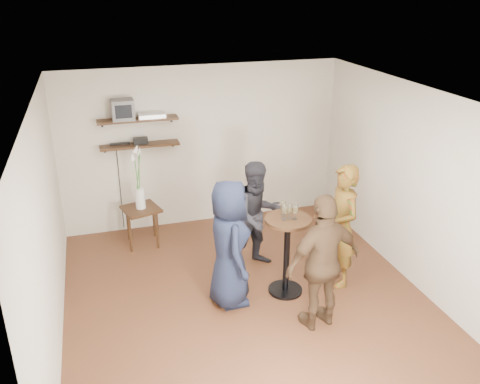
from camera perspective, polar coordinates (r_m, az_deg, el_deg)
The scene contains 18 objects.
room at distance 5.96m, azimuth 1.00°, elevation -1.88°, with size 4.58×5.08×2.68m.
shelf_upper at distance 7.81m, azimuth -11.41°, elevation 7.98°, with size 1.20×0.25×0.04m, color black.
shelf_lower at distance 7.92m, azimuth -11.19°, elevation 5.18°, with size 1.20×0.25×0.04m, color black.
crt_monitor at distance 7.75m, azimuth -13.03°, elevation 9.02°, with size 0.32×0.30×0.30m, color #59595B.
dvd_deck at distance 7.82m, azimuth -9.90°, elevation 8.47°, with size 0.40×0.24×0.06m, color silver.
radio at distance 7.90m, azimuth -11.11°, elevation 5.66°, with size 0.22×0.10×0.10m, color black.
power_strip at distance 7.94m, azimuth -13.35°, elevation 5.29°, with size 0.30×0.05×0.03m, color black.
side_table at distance 7.83m, azimuth -11.01°, elevation -2.42°, with size 0.62×0.62×0.61m.
vase_lilies at distance 7.66m, azimuth -11.25°, elevation 0.43°, with size 0.20×0.20×1.02m.
drinks_table at distance 6.48m, azimuth 5.30°, elevation -5.98°, with size 0.58×0.58×1.06m.
wine_glass_fl at distance 6.20m, azimuth 5.01°, elevation -2.01°, with size 0.07×0.07×0.20m.
wine_glass_fr at distance 6.24m, azimuth 6.24°, elevation -1.93°, with size 0.06×0.06×0.19m.
wine_glass_bl at distance 6.30m, azimuth 4.88°, elevation -1.60°, with size 0.07×0.07×0.20m.
wine_glass_br at distance 6.25m, azimuth 5.59°, elevation -1.89°, with size 0.06×0.06×0.19m.
person_plaid at distance 6.72m, azimuth 11.30°, elevation -3.78°, with size 0.61×0.40×1.66m, color #9E2412.
person_dark at distance 7.01m, azimuth 1.98°, elevation -2.67°, with size 0.76×0.59×1.55m, color black.
person_navy at distance 6.20m, azimuth -1.24°, elevation -5.84°, with size 0.80×0.52×1.64m, color #161C32.
person_brown at distance 5.87m, azimuth 9.33°, elevation -7.83°, with size 0.97×0.40×1.66m, color #402C1B.
Camera 1 is at (-1.64, -5.16, 3.79)m, focal length 38.00 mm.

